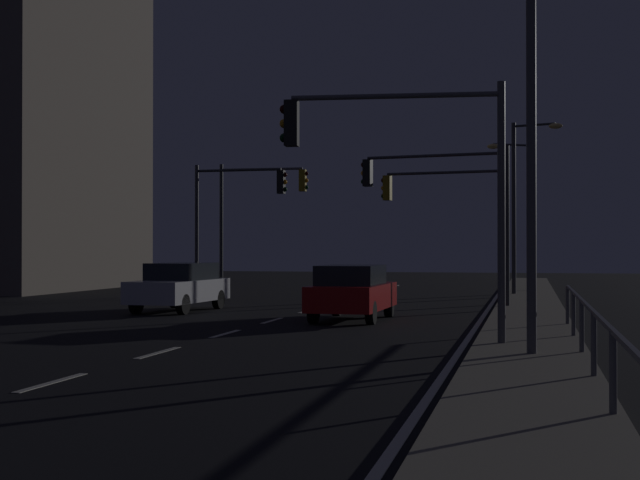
{
  "coord_description": "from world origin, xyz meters",
  "views": [
    {
      "loc": [
        7.08,
        -3.35,
        2.05
      ],
      "look_at": [
        -0.47,
        28.91,
        2.36
      ],
      "focal_mm": 50.35,
      "sensor_mm": 36.0,
      "label": 1
    }
  ],
  "objects_px": {
    "traffic_light_far_left": "(440,192)",
    "traffic_light_overhead_east": "(235,204)",
    "street_lamp_median": "(522,190)",
    "traffic_light_near_left": "(447,204)",
    "car_oncoming": "(180,286)",
    "traffic_light_far_center": "(257,203)",
    "car": "(352,291)",
    "traffic_light_far_right": "(402,158)",
    "street_lamp_far_end": "(526,200)",
    "street_lamp_across_street": "(512,105)"
  },
  "relations": [
    {
      "from": "car_oncoming",
      "to": "traffic_light_far_right",
      "type": "relative_size",
      "value": 0.85
    },
    {
      "from": "traffic_light_far_right",
      "to": "traffic_light_far_center",
      "type": "bearing_deg",
      "value": 115.02
    },
    {
      "from": "car",
      "to": "street_lamp_far_end",
      "type": "distance_m",
      "value": 17.8
    },
    {
      "from": "car_oncoming",
      "to": "traffic_light_far_center",
      "type": "xyz_separation_m",
      "value": [
        -0.53,
        10.32,
        3.25
      ]
    },
    {
      "from": "car",
      "to": "traffic_light_far_center",
      "type": "xyz_separation_m",
      "value": [
        -6.75,
        12.69,
        3.25
      ]
    },
    {
      "from": "traffic_light_far_right",
      "to": "street_lamp_median",
      "type": "distance_m",
      "value": 20.44
    },
    {
      "from": "car_oncoming",
      "to": "street_lamp_far_end",
      "type": "height_order",
      "value": "street_lamp_far_end"
    },
    {
      "from": "car",
      "to": "traffic_light_far_left",
      "type": "xyz_separation_m",
      "value": [
        1.95,
        5.7,
        3.15
      ]
    },
    {
      "from": "car_oncoming",
      "to": "traffic_light_far_center",
      "type": "distance_m",
      "value": 10.83
    },
    {
      "from": "traffic_light_far_left",
      "to": "street_lamp_median",
      "type": "relative_size",
      "value": 0.74
    },
    {
      "from": "car",
      "to": "street_lamp_across_street",
      "type": "height_order",
      "value": "street_lamp_across_street"
    },
    {
      "from": "traffic_light_far_right",
      "to": "traffic_light_overhead_east",
      "type": "xyz_separation_m",
      "value": [
        -9.28,
        16.93,
        -0.01
      ]
    },
    {
      "from": "traffic_light_far_center",
      "to": "street_lamp_across_street",
      "type": "height_order",
      "value": "street_lamp_across_street"
    },
    {
      "from": "traffic_light_near_left",
      "to": "street_lamp_across_street",
      "type": "xyz_separation_m",
      "value": [
        2.68,
        -16.88,
        0.96
      ]
    },
    {
      "from": "traffic_light_far_center",
      "to": "street_lamp_far_end",
      "type": "bearing_deg",
      "value": 19.63
    },
    {
      "from": "traffic_light_far_right",
      "to": "traffic_light_near_left",
      "type": "bearing_deg",
      "value": 91.64
    },
    {
      "from": "car",
      "to": "traffic_light_far_left",
      "type": "distance_m",
      "value": 6.8
    },
    {
      "from": "traffic_light_far_left",
      "to": "traffic_light_overhead_east",
      "type": "bearing_deg",
      "value": 153.79
    },
    {
      "from": "traffic_light_far_right",
      "to": "traffic_light_far_center",
      "type": "height_order",
      "value": "traffic_light_far_center"
    },
    {
      "from": "street_lamp_across_street",
      "to": "traffic_light_far_center",
      "type": "bearing_deg",
      "value": 118.41
    },
    {
      "from": "traffic_light_overhead_east",
      "to": "traffic_light_far_center",
      "type": "bearing_deg",
      "value": 86.59
    },
    {
      "from": "traffic_light_far_right",
      "to": "street_lamp_median",
      "type": "height_order",
      "value": "street_lamp_median"
    },
    {
      "from": "traffic_light_far_left",
      "to": "traffic_light_near_left",
      "type": "relative_size",
      "value": 1.07
    },
    {
      "from": "traffic_light_far_left",
      "to": "traffic_light_near_left",
      "type": "xyz_separation_m",
      "value": [
        -0.01,
        2.86,
        -0.26
      ]
    },
    {
      "from": "car",
      "to": "traffic_light_far_center",
      "type": "distance_m",
      "value": 14.74
    },
    {
      "from": "traffic_light_far_right",
      "to": "street_lamp_far_end",
      "type": "relative_size",
      "value": 0.78
    },
    {
      "from": "car_oncoming",
      "to": "street_lamp_far_end",
      "type": "bearing_deg",
      "value": 52.72
    },
    {
      "from": "car",
      "to": "street_lamp_far_end",
      "type": "relative_size",
      "value": 0.66
    },
    {
      "from": "traffic_light_far_left",
      "to": "traffic_light_near_left",
      "type": "distance_m",
      "value": 2.87
    },
    {
      "from": "traffic_light_overhead_east",
      "to": "traffic_light_far_center",
      "type": "relative_size",
      "value": 0.95
    },
    {
      "from": "car",
      "to": "street_lamp_median",
      "type": "distance_m",
      "value": 14.68
    },
    {
      "from": "traffic_light_far_right",
      "to": "street_lamp_far_end",
      "type": "distance_m",
      "value": 23.79
    },
    {
      "from": "traffic_light_far_center",
      "to": "street_lamp_across_street",
      "type": "xyz_separation_m",
      "value": [
        11.36,
        -21.01,
        0.61
      ]
    },
    {
      "from": "car",
      "to": "traffic_light_overhead_east",
      "type": "relative_size",
      "value": 0.8
    },
    {
      "from": "street_lamp_far_end",
      "to": "street_lamp_across_street",
      "type": "bearing_deg",
      "value": -90.35
    },
    {
      "from": "traffic_light_overhead_east",
      "to": "car",
      "type": "bearing_deg",
      "value": -55.51
    },
    {
      "from": "traffic_light_near_left",
      "to": "street_lamp_far_end",
      "type": "height_order",
      "value": "street_lamp_far_end"
    },
    {
      "from": "car_oncoming",
      "to": "traffic_light_near_left",
      "type": "xyz_separation_m",
      "value": [
        8.15,
        6.19,
        2.89
      ]
    },
    {
      "from": "street_lamp_median",
      "to": "traffic_light_near_left",
      "type": "bearing_deg",
      "value": -118.81
    },
    {
      "from": "car",
      "to": "street_lamp_median",
      "type": "height_order",
      "value": "street_lamp_median"
    },
    {
      "from": "traffic_light_near_left",
      "to": "street_lamp_median",
      "type": "height_order",
      "value": "street_lamp_median"
    },
    {
      "from": "car_oncoming",
      "to": "traffic_light_far_center",
      "type": "bearing_deg",
      "value": 92.96
    },
    {
      "from": "street_lamp_far_end",
      "to": "traffic_light_far_left",
      "type": "bearing_deg",
      "value": -104.26
    },
    {
      "from": "traffic_light_far_right",
      "to": "car_oncoming",
      "type": "bearing_deg",
      "value": 132.93
    },
    {
      "from": "traffic_light_overhead_east",
      "to": "traffic_light_near_left",
      "type": "bearing_deg",
      "value": -9.61
    },
    {
      "from": "traffic_light_overhead_east",
      "to": "traffic_light_near_left",
      "type": "relative_size",
      "value": 1.11
    },
    {
      "from": "traffic_light_overhead_east",
      "to": "traffic_light_far_center",
      "type": "xyz_separation_m",
      "value": [
        0.16,
        2.63,
        0.18
      ]
    },
    {
      "from": "car_oncoming",
      "to": "street_lamp_median",
      "type": "xyz_separation_m",
      "value": [
        10.83,
        11.07,
        3.67
      ]
    },
    {
      "from": "street_lamp_far_end",
      "to": "street_lamp_median",
      "type": "relative_size",
      "value": 0.94
    },
    {
      "from": "car",
      "to": "traffic_light_near_left",
      "type": "relative_size",
      "value": 0.89
    }
  ]
}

